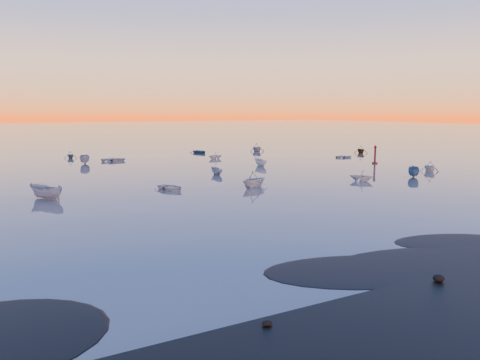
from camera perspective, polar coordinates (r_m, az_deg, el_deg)
ground at (r=123.18m, az=-16.70°, el=3.70°), size 600.00×600.00×0.00m
mud_lobes at (r=33.83m, az=24.48°, el=-8.30°), size 140.00×6.00×0.07m
moored_fleet at (r=78.15m, az=-9.16°, el=1.45°), size 124.00×58.00×1.20m
boat_near_center at (r=71.05m, az=20.36°, el=0.34°), size 4.00×4.18×1.41m
boat_near_right at (r=64.86m, az=14.56°, el=-0.12°), size 3.42×3.10×1.12m
channel_marker at (r=87.16m, az=16.14°, el=2.85°), size 0.99×0.99×3.52m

